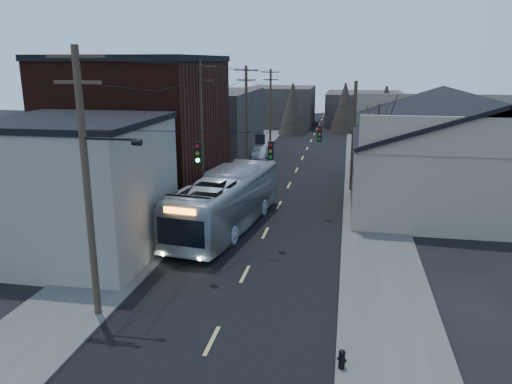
% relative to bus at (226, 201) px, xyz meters
% --- Properties ---
extents(ground, '(160.00, 160.00, 0.00)m').
position_rel_bus_xyz_m(ground, '(2.46, -14.44, -1.75)').
color(ground, black).
rests_on(ground, ground).
extents(road_surface, '(9.00, 110.00, 0.02)m').
position_rel_bus_xyz_m(road_surface, '(2.46, 15.56, -1.74)').
color(road_surface, black).
rests_on(road_surface, ground).
extents(sidewalk_left, '(4.00, 110.00, 0.12)m').
position_rel_bus_xyz_m(sidewalk_left, '(-4.04, 15.56, -1.69)').
color(sidewalk_left, '#474744').
rests_on(sidewalk_left, ground).
extents(sidewalk_right, '(4.00, 110.00, 0.12)m').
position_rel_bus_xyz_m(sidewalk_right, '(8.96, 15.56, -1.69)').
color(sidewalk_right, '#474744').
rests_on(sidewalk_right, ground).
extents(building_clapboard, '(8.00, 8.00, 7.00)m').
position_rel_bus_xyz_m(building_clapboard, '(-6.54, -5.44, 1.75)').
color(building_clapboard, gray).
rests_on(building_clapboard, ground).
extents(building_brick, '(10.00, 12.00, 10.00)m').
position_rel_bus_xyz_m(building_brick, '(-7.54, 5.56, 3.25)').
color(building_brick, black).
rests_on(building_brick, ground).
extents(building_left_far, '(9.00, 14.00, 7.00)m').
position_rel_bus_xyz_m(building_left_far, '(-7.04, 21.56, 1.75)').
color(building_left_far, '#2D2924').
rests_on(building_left_far, ground).
extents(warehouse, '(16.16, 20.60, 7.73)m').
position_rel_bus_xyz_m(warehouse, '(15.46, 10.56, 0.95)').
color(warehouse, gray).
rests_on(warehouse, ground).
extents(building_far_left, '(10.00, 12.00, 6.00)m').
position_rel_bus_xyz_m(building_far_left, '(-3.54, 50.56, 1.25)').
color(building_far_left, '#2D2924').
rests_on(building_far_left, ground).
extents(building_far_right, '(12.00, 14.00, 5.00)m').
position_rel_bus_xyz_m(building_far_right, '(9.46, 55.56, 0.75)').
color(building_far_right, '#2D2924').
rests_on(building_far_right, ground).
extents(bare_tree, '(0.40, 0.40, 7.20)m').
position_rel_bus_xyz_m(bare_tree, '(8.96, 5.56, 1.85)').
color(bare_tree, black).
rests_on(bare_tree, ground).
extents(utility_lines, '(11.24, 45.28, 10.50)m').
position_rel_bus_xyz_m(utility_lines, '(-0.65, 9.70, 3.20)').
color(utility_lines, '#382B1E').
rests_on(utility_lines, ground).
extents(bus, '(4.56, 12.84, 3.50)m').
position_rel_bus_xyz_m(bus, '(0.00, 0.00, 0.00)').
color(bus, '#A4AAB0').
rests_on(bus, ground).
extents(parked_car, '(1.64, 4.08, 1.32)m').
position_rel_bus_xyz_m(parked_car, '(-1.84, 22.07, -1.09)').
color(parked_car, '#929499').
rests_on(parked_car, ground).
extents(fire_hydrant, '(0.33, 0.23, 0.69)m').
position_rel_bus_xyz_m(fire_hydrant, '(7.16, -13.44, -1.26)').
color(fire_hydrant, black).
rests_on(fire_hydrant, sidewalk_right).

